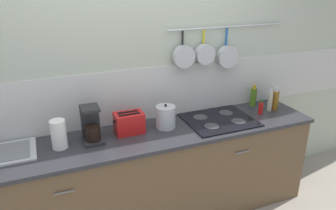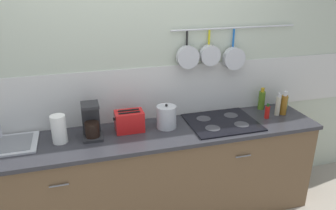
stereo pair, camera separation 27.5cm
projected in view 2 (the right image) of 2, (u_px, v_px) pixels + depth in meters
The scene contains 13 objects.
wall_back at pixel (140, 79), 2.96m from camera, with size 7.20×0.16×2.60m.
cabinet_base at pixel (150, 178), 2.97m from camera, with size 3.03×0.58×0.85m.
countertop at pixel (149, 135), 2.81m from camera, with size 3.07×0.60×0.03m.
paper_towel_roll at pixel (59, 129), 2.61m from camera, with size 0.12×0.12×0.23m.
coffee_maker at pixel (91, 122), 2.71m from camera, with size 0.16×0.21×0.29m.
toaster at pixel (129, 121), 2.81m from camera, with size 0.26×0.16×0.18m.
kettle at pixel (166, 117), 2.87m from camera, with size 0.17×0.17×0.22m.
cooktop at pixel (222, 122), 2.99m from camera, with size 0.62×0.53×0.01m.
bottle_cooking_wine at pixel (267, 112), 3.07m from camera, with size 0.04×0.04×0.14m.
bottle_hot_sauce at pixel (262, 100), 3.27m from camera, with size 0.06×0.06×0.22m.
bottle_olive_oil at pixel (278, 105), 3.13m from camera, with size 0.05×0.05×0.23m.
bottle_vinegar at pixel (284, 104), 3.14m from camera, with size 0.06×0.06×0.23m.
bottle_dish_soap at pixel (284, 103), 3.26m from camera, with size 0.07×0.07×0.16m.
Camera 2 is at (-0.55, -2.46, 2.15)m, focal length 35.00 mm.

